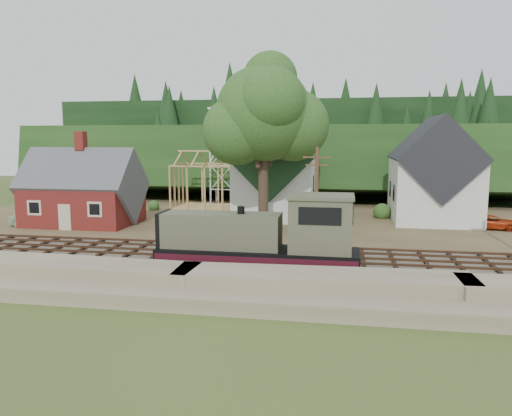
% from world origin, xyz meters
% --- Properties ---
extents(ground, '(140.00, 140.00, 0.00)m').
position_xyz_m(ground, '(0.00, 0.00, 0.00)').
color(ground, '#384C1E').
rests_on(ground, ground).
extents(embankment, '(64.00, 5.00, 1.60)m').
position_xyz_m(embankment, '(0.00, -8.50, 0.00)').
color(embankment, '#7F7259').
rests_on(embankment, ground).
extents(railroad_bed, '(64.00, 11.00, 0.16)m').
position_xyz_m(railroad_bed, '(0.00, 0.00, 0.08)').
color(railroad_bed, '#726B5B').
rests_on(railroad_bed, ground).
extents(village_flat, '(64.00, 26.00, 0.30)m').
position_xyz_m(village_flat, '(0.00, 18.00, 0.15)').
color(village_flat, brown).
rests_on(village_flat, ground).
extents(hillside, '(70.00, 28.96, 12.74)m').
position_xyz_m(hillside, '(0.00, 42.00, 0.00)').
color(hillside, '#1E3F19').
rests_on(hillside, ground).
extents(ridge, '(80.00, 20.00, 12.00)m').
position_xyz_m(ridge, '(0.00, 58.00, 0.00)').
color(ridge, black).
rests_on(ridge, ground).
extents(depot, '(10.80, 7.41, 9.00)m').
position_xyz_m(depot, '(-16.00, 11.00, 3.21)').
color(depot, maroon).
rests_on(depot, village_flat).
extents(church, '(8.40, 15.17, 13.00)m').
position_xyz_m(church, '(2.00, 19.68, 5.18)').
color(church, silver).
rests_on(church, village_flat).
extents(farmhouse, '(8.40, 10.80, 10.60)m').
position_xyz_m(farmhouse, '(18.00, 19.00, 4.87)').
color(farmhouse, silver).
rests_on(farmhouse, village_flat).
extents(timber_frame, '(8.20, 6.20, 6.99)m').
position_xyz_m(timber_frame, '(-6.00, 22.00, 3.27)').
color(timber_frame, tan).
rests_on(timber_frame, village_flat).
extents(lattice_tower, '(3.20, 3.20, 12.12)m').
position_xyz_m(lattice_tower, '(-6.00, 28.00, 10.03)').
color(lattice_tower, silver).
rests_on(lattice_tower, village_flat).
extents(big_tree, '(10.90, 8.40, 14.70)m').
position_xyz_m(big_tree, '(2.17, 10.08, 10.22)').
color(big_tree, '#38281E').
rests_on(big_tree, village_flat).
extents(telegraph_pole_near, '(2.20, 0.28, 8.00)m').
position_xyz_m(telegraph_pole_near, '(7.00, 5.20, 4.25)').
color(telegraph_pole_near, '#4C331E').
rests_on(telegraph_pole_near, ground).
extents(locomotive, '(12.68, 3.17, 5.05)m').
position_xyz_m(locomotive, '(4.21, -3.00, 2.22)').
color(locomotive, black).
rests_on(locomotive, railroad_bed).
extents(car_blue, '(1.60, 3.94, 1.34)m').
position_xyz_m(car_blue, '(-6.25, 9.67, 0.97)').
color(car_blue, '#5279B0').
rests_on(car_blue, village_flat).
extents(car_green, '(4.08, 2.30, 1.27)m').
position_xyz_m(car_green, '(-20.55, 9.15, 0.94)').
color(car_green, gray).
rests_on(car_green, village_flat).
extents(car_red, '(4.83, 2.81, 1.27)m').
position_xyz_m(car_red, '(22.82, 14.88, 0.93)').
color(car_red, '#BD310F').
rests_on(car_red, village_flat).
extents(patio_set, '(2.25, 2.25, 2.51)m').
position_xyz_m(patio_set, '(-13.01, 9.27, 2.43)').
color(patio_set, silver).
rests_on(patio_set, village_flat).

